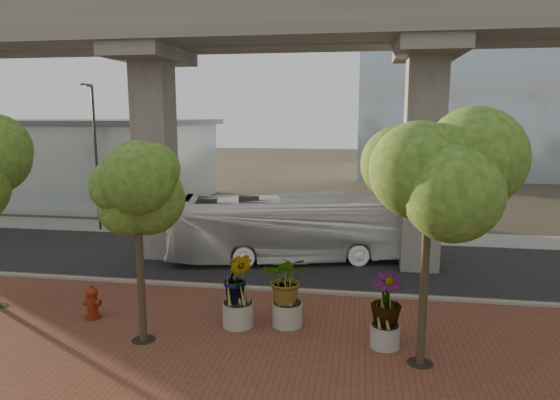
# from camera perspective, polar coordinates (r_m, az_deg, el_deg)

# --- Properties ---
(ground) EXTENTS (160.00, 160.00, 0.00)m
(ground) POSITION_cam_1_polar(r_m,az_deg,el_deg) (21.19, -0.48, -8.59)
(ground) COLOR #353227
(ground) RESTS_ON ground
(brick_plaza) EXTENTS (70.00, 13.00, 0.06)m
(brick_plaza) POSITION_cam_1_polar(r_m,az_deg,el_deg) (13.98, -6.36, -18.63)
(brick_plaza) COLOR brown
(brick_plaza) RESTS_ON ground
(asphalt_road) EXTENTS (90.00, 8.00, 0.04)m
(asphalt_road) POSITION_cam_1_polar(r_m,az_deg,el_deg) (23.07, 0.37, -7.01)
(asphalt_road) COLOR black
(asphalt_road) RESTS_ON ground
(curb_strip) EXTENTS (70.00, 0.25, 0.16)m
(curb_strip) POSITION_cam_1_polar(r_m,az_deg,el_deg) (19.30, -1.51, -10.20)
(curb_strip) COLOR gray
(curb_strip) RESTS_ON ground
(far_sidewalk) EXTENTS (90.00, 3.00, 0.06)m
(far_sidewalk) POSITION_cam_1_polar(r_m,az_deg,el_deg) (28.32, 2.10, -3.83)
(far_sidewalk) COLOR gray
(far_sidewalk) RESTS_ON ground
(transit_viaduct) EXTENTS (72.00, 5.60, 12.40)m
(transit_viaduct) POSITION_cam_1_polar(r_m,az_deg,el_deg) (22.10, 0.39, 11.35)
(transit_viaduct) COLOR gray
(transit_viaduct) RESTS_ON ground
(station_pavilion) EXTENTS (23.00, 13.00, 6.30)m
(station_pavilion) POSITION_cam_1_polar(r_m,az_deg,el_deg) (42.94, -23.87, 4.28)
(station_pavilion) COLOR silver
(station_pavilion) RESTS_ON ground
(transit_bus) EXTENTS (11.37, 5.08, 3.09)m
(transit_bus) POSITION_cam_1_polar(r_m,az_deg,el_deg) (22.81, 1.19, -3.24)
(transit_bus) COLOR white
(transit_bus) RESTS_ON ground
(fire_hydrant) EXTENTS (0.56, 0.50, 1.12)m
(fire_hydrant) POSITION_cam_1_polar(r_m,az_deg,el_deg) (17.76, -20.66, -10.87)
(fire_hydrant) COLOR maroon
(fire_hydrant) RESTS_ON ground
(planter_front) EXTENTS (2.12, 2.12, 2.33)m
(planter_front) POSITION_cam_1_polar(r_m,az_deg,el_deg) (15.82, 0.86, -9.40)
(planter_front) COLOR #ACA89B
(planter_front) RESTS_ON ground
(planter_right) EXTENTS (2.06, 2.06, 2.20)m
(planter_right) POSITION_cam_1_polar(r_m,az_deg,el_deg) (14.75, 12.03, -11.39)
(planter_right) COLOR #A7A196
(planter_right) RESTS_ON ground
(planter_left) EXTENTS (2.18, 2.18, 2.39)m
(planter_left) POSITION_cam_1_polar(r_m,az_deg,el_deg) (15.82, -4.86, -9.29)
(planter_left) COLOR gray
(planter_left) RESTS_ON ground
(street_tree_near_west) EXTENTS (3.50, 3.50, 6.13)m
(street_tree_near_west) POSITION_cam_1_polar(r_m,az_deg,el_deg) (14.61, -16.09, 1.14)
(street_tree_near_west) COLOR #4B3B2A
(street_tree_near_west) RESTS_ON ground
(street_tree_near_east) EXTENTS (3.78, 3.78, 6.73)m
(street_tree_near_east) POSITION_cam_1_polar(r_m,az_deg,el_deg) (13.13, 16.70, 2.30)
(street_tree_near_east) COLOR #4B3B2A
(street_tree_near_east) RESTS_ON ground
(streetlamp_west) EXTENTS (0.41, 1.20, 8.29)m
(streetlamp_west) POSITION_cam_1_polar(r_m,az_deg,el_deg) (30.30, -20.43, 5.67)
(streetlamp_west) COLOR #2F2E33
(streetlamp_west) RESTS_ON ground
(streetlamp_east) EXTENTS (0.40, 1.18, 8.14)m
(streetlamp_east) POSITION_cam_1_polar(r_m,az_deg,el_deg) (26.14, 16.23, 5.15)
(streetlamp_east) COLOR #2B2B2F
(streetlamp_east) RESTS_ON ground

